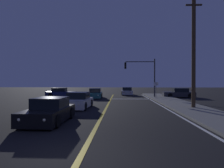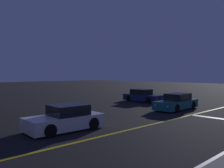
% 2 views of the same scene
% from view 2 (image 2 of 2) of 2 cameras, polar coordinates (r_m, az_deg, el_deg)
% --- Properties ---
extents(lane_line_center, '(0.20, 37.90, 0.01)m').
position_cam_2_polar(lane_line_center, '(11.18, -6.23, -13.13)').
color(lane_line_center, gold).
rests_on(lane_line_center, ground).
extents(car_side_waiting_teal, '(2.01, 4.68, 1.34)m').
position_cam_2_polar(car_side_waiting_teal, '(21.04, 15.07, -4.25)').
color(car_side_waiting_teal, '#195960').
rests_on(car_side_waiting_teal, ground).
extents(car_lead_oncoming_navy, '(4.44, 1.84, 1.34)m').
position_cam_2_polar(car_lead_oncoming_navy, '(26.17, 7.30, -2.89)').
color(car_lead_oncoming_navy, navy).
rests_on(car_lead_oncoming_navy, ground).
extents(car_following_oncoming_white, '(2.10, 4.20, 1.34)m').
position_cam_2_polar(car_following_oncoming_white, '(13.20, -11.03, -8.17)').
color(car_following_oncoming_white, silver).
rests_on(car_following_oncoming_white, ground).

